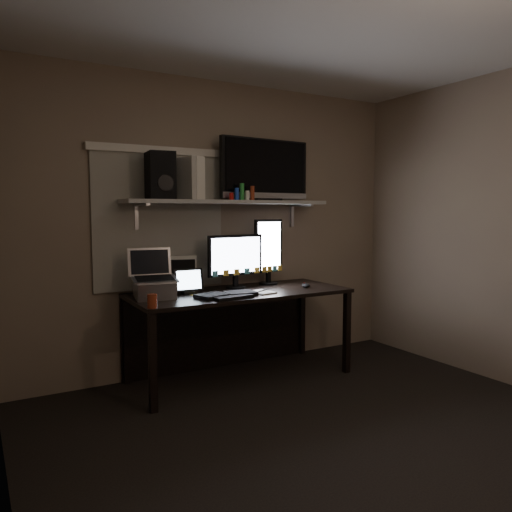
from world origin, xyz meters
TOP-DOWN VIEW (x-y plane):
  - floor at (0.00, 0.00)m, footprint 3.60×3.60m
  - ceiling at (0.00, 0.00)m, footprint 3.60×3.60m
  - back_wall at (0.00, 1.80)m, footprint 3.60×0.00m
  - left_wall at (-1.80, 0.00)m, footprint 0.00×3.60m
  - window_blinds at (-0.55, 1.79)m, footprint 1.10×0.02m
  - desk at (0.00, 1.55)m, footprint 1.80×0.75m
  - wall_shelf at (0.00, 1.62)m, footprint 1.80×0.35m
  - monitor_landscape at (0.04, 1.58)m, footprint 0.54×0.11m
  - monitor_portrait at (0.40, 1.64)m, footprint 0.30×0.09m
  - keyboard at (-0.21, 1.26)m, footprint 0.50×0.25m
  - mouse at (0.58, 1.31)m, footprint 0.09×0.12m
  - notepad at (0.12, 1.27)m, footprint 0.18×0.23m
  - tablet at (-0.43, 1.50)m, footprint 0.24×0.11m
  - file_sorter at (-0.40, 1.71)m, footprint 0.24×0.16m
  - laptop at (-0.72, 1.44)m, footprint 0.36×0.31m
  - cup at (-0.85, 1.10)m, footprint 0.09×0.09m
  - sticky_notes at (-0.26, 1.34)m, footprint 0.35×0.30m
  - tv at (0.39, 1.67)m, footprint 0.91×0.23m
  - game_console at (-0.37, 1.60)m, footprint 0.18×0.29m
  - speaker at (-0.61, 1.60)m, footprint 0.22×0.26m
  - bottles at (0.09, 1.56)m, footprint 0.23×0.09m

SIDE VIEW (x-z plane):
  - floor at x=0.00m, z-range 0.00..0.00m
  - desk at x=0.00m, z-range 0.19..0.92m
  - sticky_notes at x=-0.26m, z-range 0.73..0.73m
  - notepad at x=0.12m, z-range 0.73..0.74m
  - keyboard at x=-0.21m, z-range 0.73..0.76m
  - mouse at x=0.58m, z-range 0.73..0.77m
  - cup at x=-0.85m, z-range 0.73..0.83m
  - tablet at x=-0.43m, z-range 0.73..0.94m
  - file_sorter at x=-0.40m, z-range 0.73..1.01m
  - laptop at x=-0.72m, z-range 0.73..1.10m
  - monitor_landscape at x=0.04m, z-range 0.73..1.20m
  - monitor_portrait at x=0.40m, z-range 0.73..1.32m
  - back_wall at x=0.00m, z-range -0.55..3.05m
  - left_wall at x=-1.80m, z-range -0.55..3.05m
  - window_blinds at x=-0.55m, z-range 0.75..1.85m
  - wall_shelf at x=0.00m, z-range 1.45..1.48m
  - bottles at x=0.09m, z-range 1.48..1.62m
  - game_console at x=-0.37m, z-range 1.48..1.82m
  - speaker at x=-0.61m, z-range 1.48..1.84m
  - tv at x=0.39m, z-range 1.48..2.02m
  - ceiling at x=0.00m, z-range 2.50..2.50m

